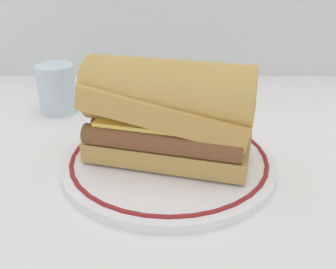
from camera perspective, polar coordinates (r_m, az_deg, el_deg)
ground_plane at (r=0.52m, az=1.50°, el=-3.95°), size 1.50×1.50×0.00m
plate at (r=0.51m, az=-0.00°, el=-3.75°), size 0.29×0.29×0.01m
sausage_sandwich at (r=0.48m, az=0.00°, el=3.57°), size 0.23×0.16×0.13m
drinking_glass at (r=0.70m, az=-16.57°, el=6.21°), size 0.07×0.07×0.09m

